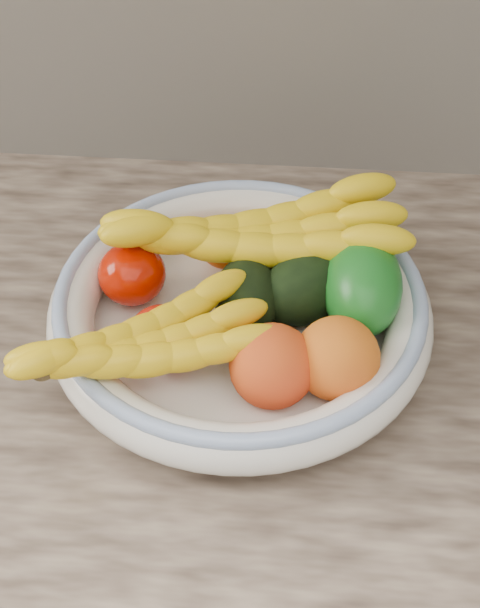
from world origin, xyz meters
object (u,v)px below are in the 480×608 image
green_mango (361,285)px  banana_bunch_front (143,350)px  banana_bunch_back (254,241)px  fruit_bowl (240,312)px

green_mango → banana_bunch_front: 0.23m
green_mango → banana_bunch_front: bearing=-155.7°
banana_bunch_back → banana_bunch_front: (-0.09, -0.15, -0.01)m
fruit_bowl → green_mango: green_mango is taller
fruit_bowl → banana_bunch_front: bearing=-133.0°
fruit_bowl → banana_bunch_back: bearing=81.4°
banana_bunch_front → banana_bunch_back: bearing=30.6°
fruit_bowl → green_mango: (0.12, 0.02, 0.03)m
fruit_bowl → banana_bunch_front: size_ratio=1.47×
fruit_bowl → banana_bunch_back: size_ratio=1.18×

